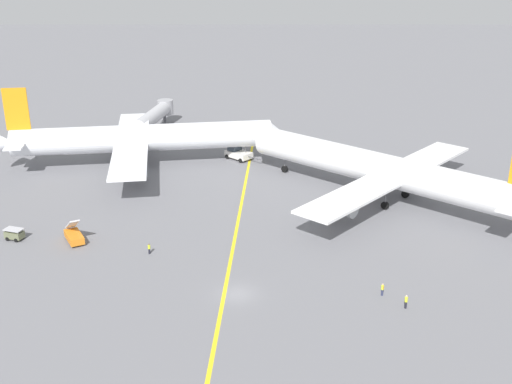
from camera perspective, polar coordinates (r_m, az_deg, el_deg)
ground_plane at (r=78.41m, az=-1.50°, el=-9.27°), size 600.00×600.00×0.00m
taxiway_stripe at (r=87.21m, az=-2.06°, el=-5.93°), size 6.54×119.87×0.01m
airliner_at_gate_left at (r=124.49m, az=-10.17°, el=4.86°), size 55.41×44.68×16.06m
airliner_being_pushed at (r=107.18m, az=11.62°, el=1.99°), size 46.12×42.08×15.93m
pushback_tug at (r=127.23m, az=-1.41°, el=3.55°), size 7.34×6.95×2.84m
gse_stair_truck_yellow at (r=94.85m, az=-16.06°, el=-3.79°), size 3.90×4.91×4.06m
gse_baggage_cart_trailing at (r=98.41m, az=-20.97°, el=-3.58°), size 3.08×2.34×1.71m
ground_crew_marshaller_foreground at (r=88.92m, az=-9.50°, el=-5.09°), size 0.36×0.36×1.57m
ground_crew_ramp_agent_by_cones at (r=79.20m, az=11.68°, el=-8.71°), size 0.36×0.50×1.63m
ground_crew_wing_walker_right at (r=77.14m, az=13.74°, el=-9.71°), size 0.36×0.36×1.76m
jet_bridge at (r=148.43m, az=-8.91°, el=7.00°), size 6.69×21.16×5.76m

